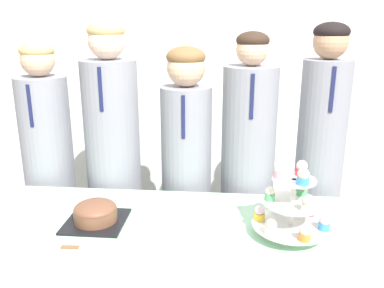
{
  "coord_description": "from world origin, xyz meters",
  "views": [
    {
      "loc": [
        0.25,
        -1.28,
        1.55
      ],
      "look_at": [
        0.1,
        0.35,
        1.05
      ],
      "focal_mm": 38.0,
      "sensor_mm": 36.0,
      "label": 1
    }
  ],
  "objects_px": {
    "cupcake_stand": "(292,205)",
    "student_2": "(186,180)",
    "student_3": "(247,180)",
    "student_1": "(114,170)",
    "student_0": "(50,176)",
    "round_cake": "(95,213)",
    "cake_knife": "(81,248)",
    "student_4": "(318,175)"
  },
  "relations": [
    {
      "from": "cupcake_stand",
      "to": "student_2",
      "type": "xyz_separation_m",
      "value": [
        -0.48,
        0.59,
        -0.15
      ]
    },
    {
      "from": "student_3",
      "to": "student_1",
      "type": "bearing_deg",
      "value": 180.0
    },
    {
      "from": "student_2",
      "to": "student_3",
      "type": "distance_m",
      "value": 0.33
    },
    {
      "from": "student_0",
      "to": "student_2",
      "type": "xyz_separation_m",
      "value": [
        0.79,
        -0.0,
        0.0
      ]
    },
    {
      "from": "cupcake_stand",
      "to": "student_2",
      "type": "height_order",
      "value": "student_2"
    },
    {
      "from": "round_cake",
      "to": "student_2",
      "type": "bearing_deg",
      "value": 58.58
    },
    {
      "from": "cupcake_stand",
      "to": "student_0",
      "type": "bearing_deg",
      "value": 154.95
    },
    {
      "from": "cupcake_stand",
      "to": "student_1",
      "type": "distance_m",
      "value": 1.08
    },
    {
      "from": "student_0",
      "to": "round_cake",
      "type": "bearing_deg",
      "value": -50.83
    },
    {
      "from": "cupcake_stand",
      "to": "student_1",
      "type": "bearing_deg",
      "value": 146.36
    },
    {
      "from": "student_3",
      "to": "cake_knife",
      "type": "bearing_deg",
      "value": -131.05
    },
    {
      "from": "round_cake",
      "to": "student_1",
      "type": "xyz_separation_m",
      "value": [
        -0.07,
        0.55,
        -0.01
      ]
    },
    {
      "from": "student_0",
      "to": "cake_knife",
      "type": "bearing_deg",
      "value": -59.04
    },
    {
      "from": "cake_knife",
      "to": "student_0",
      "type": "height_order",
      "value": "student_0"
    },
    {
      "from": "cupcake_stand",
      "to": "student_0",
      "type": "relative_size",
      "value": 0.21
    },
    {
      "from": "round_cake",
      "to": "student_3",
      "type": "height_order",
      "value": "student_3"
    },
    {
      "from": "student_1",
      "to": "student_3",
      "type": "xyz_separation_m",
      "value": [
        0.74,
        -0.0,
        -0.03
      ]
    },
    {
      "from": "student_1",
      "to": "student_3",
      "type": "distance_m",
      "value": 0.74
    },
    {
      "from": "student_1",
      "to": "student_2",
      "type": "bearing_deg",
      "value": -0.0
    },
    {
      "from": "cake_knife",
      "to": "student_1",
      "type": "height_order",
      "value": "student_1"
    },
    {
      "from": "student_2",
      "to": "student_4",
      "type": "height_order",
      "value": "student_4"
    },
    {
      "from": "student_0",
      "to": "student_1",
      "type": "bearing_deg",
      "value": 0.0
    },
    {
      "from": "round_cake",
      "to": "cake_knife",
      "type": "height_order",
      "value": "round_cake"
    },
    {
      "from": "round_cake",
      "to": "cake_knife",
      "type": "distance_m",
      "value": 0.22
    },
    {
      "from": "student_1",
      "to": "student_4",
      "type": "distance_m",
      "value": 1.12
    },
    {
      "from": "cupcake_stand",
      "to": "student_0",
      "type": "height_order",
      "value": "student_0"
    },
    {
      "from": "cupcake_stand",
      "to": "cake_knife",
      "type": "bearing_deg",
      "value": -168.28
    },
    {
      "from": "cake_knife",
      "to": "student_2",
      "type": "distance_m",
      "value": 0.83
    },
    {
      "from": "student_0",
      "to": "student_1",
      "type": "height_order",
      "value": "student_1"
    },
    {
      "from": "cupcake_stand",
      "to": "student_3",
      "type": "relative_size",
      "value": 0.21
    },
    {
      "from": "student_1",
      "to": "cupcake_stand",
      "type": "bearing_deg",
      "value": -33.64
    },
    {
      "from": "round_cake",
      "to": "student_4",
      "type": "distance_m",
      "value": 1.19
    },
    {
      "from": "student_1",
      "to": "student_4",
      "type": "bearing_deg",
      "value": -0.0
    },
    {
      "from": "round_cake",
      "to": "student_0",
      "type": "distance_m",
      "value": 0.72
    },
    {
      "from": "cake_knife",
      "to": "cupcake_stand",
      "type": "bearing_deg",
      "value": 9.78
    },
    {
      "from": "round_cake",
      "to": "student_4",
      "type": "relative_size",
      "value": 0.16
    },
    {
      "from": "cake_knife",
      "to": "student_1",
      "type": "relative_size",
      "value": 0.15
    },
    {
      "from": "cupcake_stand",
      "to": "student_0",
      "type": "xyz_separation_m",
      "value": [
        -1.27,
        0.59,
        -0.15
      ]
    },
    {
      "from": "round_cake",
      "to": "student_4",
      "type": "bearing_deg",
      "value": 27.74
    },
    {
      "from": "student_3",
      "to": "student_2",
      "type": "bearing_deg",
      "value": -180.0
    },
    {
      "from": "cake_knife",
      "to": "student_3",
      "type": "relative_size",
      "value": 0.16
    },
    {
      "from": "student_1",
      "to": "student_0",
      "type": "bearing_deg",
      "value": -180.0
    }
  ]
}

